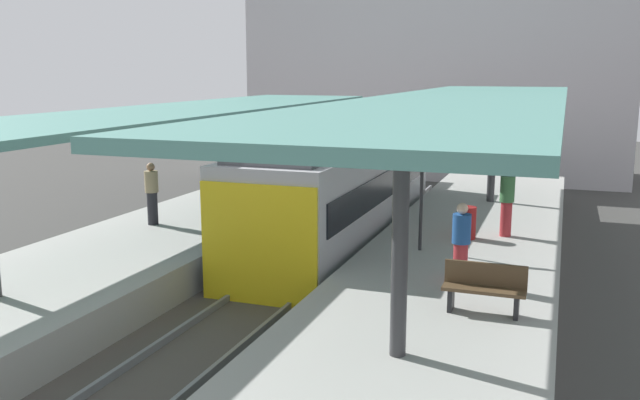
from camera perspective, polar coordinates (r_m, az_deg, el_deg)
name	(u,v)px	position (r m, az deg, el deg)	size (l,w,h in m)	color
ground_plane	(288,291)	(16.08, -2.74, -7.66)	(80.00, 80.00, 0.00)	#383835
platform_left	(149,256)	(17.70, -14.22, -4.56)	(4.40, 28.00, 1.00)	#9E9E99
platform_right	(450,288)	(14.95, 10.93, -7.29)	(4.40, 28.00, 1.00)	#9E9E99
track_ballast	(288,287)	(16.05, -2.74, -7.32)	(3.20, 28.00, 0.20)	#4C4742
rail_near_side	(260,277)	(16.28, -5.10, -6.46)	(0.08, 28.00, 0.14)	slate
rail_far_side	(316,283)	(15.75, -0.31, -7.02)	(0.08, 28.00, 0.14)	slate
commuter_train	(341,191)	(19.27, 1.76, 0.77)	(2.78, 11.17, 3.10)	#ADADB2
canopy_left	(173,114)	(18.29, -12.27, 7.13)	(4.18, 21.00, 3.11)	#333335
canopy_right	(467,103)	(15.62, 12.27, 8.02)	(4.18, 21.00, 3.52)	#333335
platform_bench	(484,287)	(12.01, 13.69, -7.12)	(1.40, 0.41, 0.86)	black
platform_sign	(422,181)	(15.59, 8.57, 1.58)	(0.90, 0.08, 2.21)	#262628
litter_bin	(467,223)	(17.13, 12.29, -1.88)	(0.44, 0.44, 0.80)	maroon
passenger_near_bench	(152,193)	(18.73, -13.99, 0.61)	(0.36, 0.36, 1.68)	#232328
passenger_mid_platform	(461,242)	(13.42, 11.80, -3.50)	(0.36, 0.36, 1.61)	maroon
passenger_far_end	(507,201)	(17.51, 15.47, -0.06)	(0.36, 0.36, 1.74)	maroon
station_building_backdrop	(437,62)	(34.61, 9.87, 11.37)	(18.00, 6.00, 11.00)	#B7B2B7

